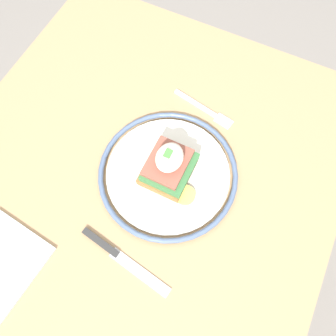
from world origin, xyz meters
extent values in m
plane|color=gray|center=(0.00, 0.00, 0.00)|extent=(6.00, 6.00, 0.00)
cube|color=tan|center=(0.00, 0.00, 0.73)|extent=(0.82, 0.75, 0.03)
cylinder|color=tan|center=(-0.35, -0.31, 0.36)|extent=(0.06, 0.06, 0.71)
cylinder|color=tan|center=(-0.35, 0.31, 0.36)|extent=(0.06, 0.06, 0.71)
cylinder|color=silver|center=(-0.03, 0.05, 0.75)|extent=(0.24, 0.24, 0.01)
torus|color=slate|center=(-0.03, 0.05, 0.75)|extent=(0.27, 0.27, 0.01)
cube|color=olive|center=(-0.03, 0.05, 0.76)|extent=(0.09, 0.08, 0.02)
cube|color=#38703D|center=(-0.03, 0.05, 0.78)|extent=(0.09, 0.08, 0.02)
cube|color=brown|center=(-0.03, 0.05, 0.79)|extent=(0.08, 0.07, 0.01)
ellipsoid|color=white|center=(-0.03, 0.05, 0.82)|extent=(0.06, 0.05, 0.04)
cylinder|color=#E5C656|center=(0.00, 0.10, 0.76)|extent=(0.04, 0.04, 0.00)
cube|color=#47843D|center=(-0.03, 0.05, 0.84)|extent=(0.02, 0.01, 0.00)
cube|color=silver|center=(-0.20, 0.03, 0.74)|extent=(0.03, 0.10, 0.00)
cube|color=silver|center=(-0.18, 0.10, 0.74)|extent=(0.03, 0.04, 0.00)
cube|color=#2D2D2D|center=(0.14, 0.00, 0.74)|extent=(0.02, 0.08, 0.01)
cube|color=silver|center=(0.16, 0.09, 0.74)|extent=(0.04, 0.12, 0.00)
camera|label=1|loc=(0.18, 0.15, 1.33)|focal=35.00mm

